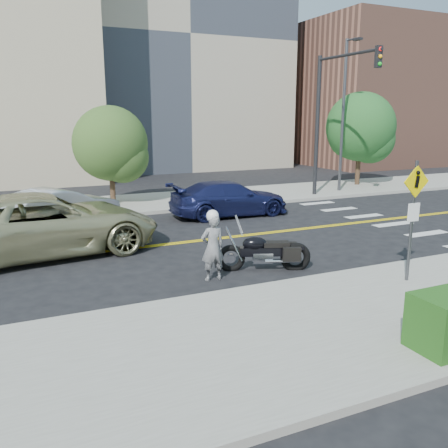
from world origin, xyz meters
TOP-DOWN VIEW (x-y plane):
  - ground_plane at (0.00, 0.00)m, footprint 120.00×120.00m
  - sidewalk_near at (0.00, -7.50)m, footprint 60.00×5.00m
  - sidewalk_far at (0.00, 7.50)m, footprint 60.00×5.00m
  - building_mid at (8.00, 26.00)m, footprint 18.00×14.00m
  - building_right at (26.00, 20.00)m, footprint 14.00×12.00m
  - lamp_post at (12.00, 6.50)m, footprint 0.16×0.16m
  - traffic_light at (10.00, 5.08)m, footprint 0.28×4.50m
  - pedestrian_sign at (4.20, -6.31)m, footprint 0.78×0.08m
  - motorcyclist at (-0.08, -3.87)m, footprint 0.65×0.43m
  - motorcycle at (1.54, -3.71)m, footprint 2.62×1.62m
  - suv at (-3.84, 0.42)m, footprint 7.26×4.02m
  - parked_car_silver at (-3.09, 3.97)m, footprint 4.95×3.45m
  - parked_car_blue at (3.80, 3.42)m, footprint 5.20×2.20m
  - tree_far_a at (-0.35, 7.48)m, footprint 3.43×3.43m
  - tree_far_b at (14.50, 7.98)m, footprint 4.06×4.06m

SIDE VIEW (x-z plane):
  - ground_plane at x=0.00m, z-range 0.00..0.00m
  - sidewalk_near at x=0.00m, z-range 0.00..0.15m
  - sidewalk_far at x=0.00m, z-range 0.00..0.15m
  - parked_car_blue at x=3.80m, z-range 0.00..1.50m
  - motorcycle at x=1.54m, z-range 0.00..1.53m
  - parked_car_silver at x=-3.09m, z-range 0.00..1.55m
  - motorcyclist at x=-0.08m, z-range 0.00..1.87m
  - suv at x=-3.84m, z-range 0.00..1.92m
  - pedestrian_sign at x=4.20m, z-range 0.46..3.46m
  - tree_far_a at x=-0.35m, z-range 0.62..5.31m
  - tree_far_b at x=14.50m, z-range 0.77..6.39m
  - lamp_post at x=12.00m, z-range 0.15..8.15m
  - traffic_light at x=10.00m, z-range 1.17..8.17m
  - building_right at x=26.00m, z-range 0.00..12.00m
  - building_mid at x=8.00m, z-range 0.00..20.00m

